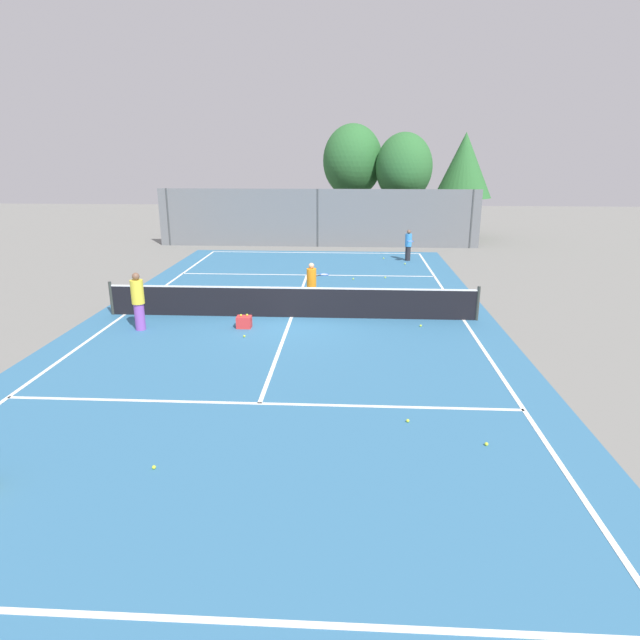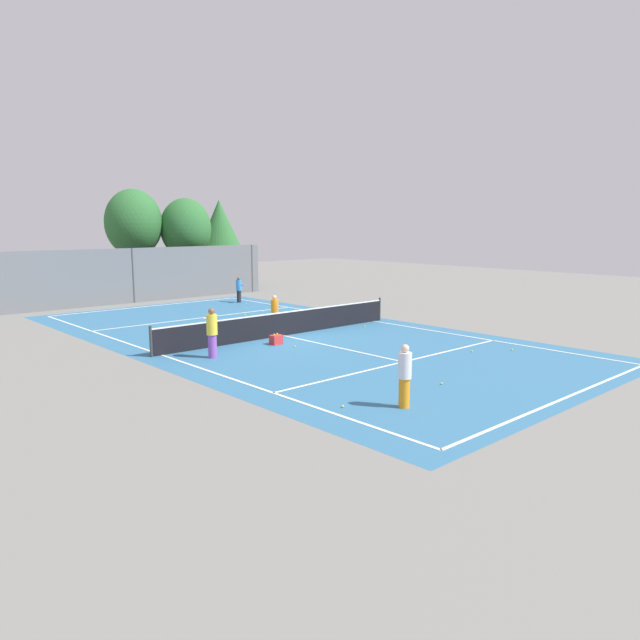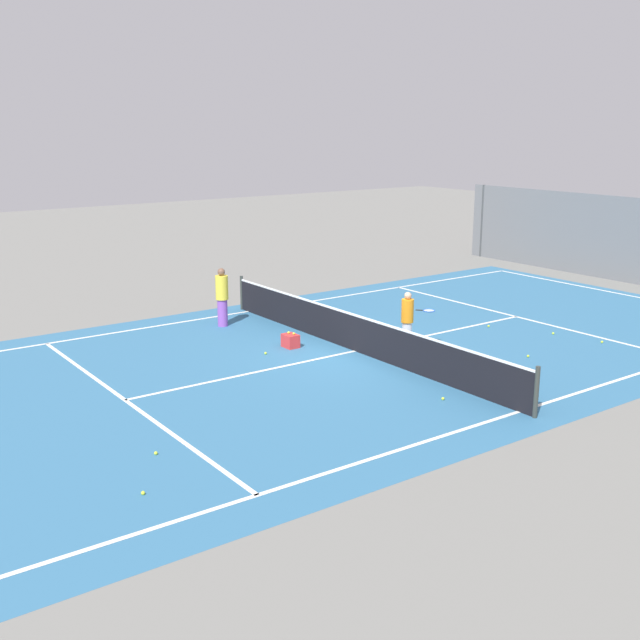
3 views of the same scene
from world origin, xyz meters
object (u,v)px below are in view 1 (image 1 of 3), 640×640
object	(u,v)px
tennis_ball_6	(408,421)
tennis_ball_7	(418,305)
player_0	(312,284)
player_1	(408,245)
tennis_ball_3	(313,283)
tennis_ball_4	(384,258)
tennis_ball_9	(421,326)
tennis_ball_11	(405,264)
ball_crate	(244,322)
tennis_ball_2	(353,279)
player_2	(138,301)
tennis_ball_5	(154,467)
tennis_ball_12	(244,336)
tennis_ball_8	(381,293)
tennis_ball_1	(486,444)
tennis_ball_0	(385,277)

from	to	relation	value
tennis_ball_6	tennis_ball_7	size ratio (longest dim) A/B	1.00
player_0	player_1	size ratio (longest dim) A/B	1.01
player_0	tennis_ball_3	distance (m)	3.52
tennis_ball_4	tennis_ball_9	world-z (taller)	same
tennis_ball_9	tennis_ball_11	size ratio (longest dim) A/B	1.00
ball_crate	tennis_ball_6	xyz separation A→B (m)	(4.37, -5.88, -0.15)
tennis_ball_9	tennis_ball_6	bearing A→B (deg)	-99.02
tennis_ball_2	tennis_ball_3	distance (m)	1.86
player_2	tennis_ball_5	xyz separation A→B (m)	(3.02, -7.43, -0.86)
tennis_ball_7	tennis_ball_12	distance (m)	6.58
tennis_ball_8	player_0	bearing A→B (deg)	-141.92
player_0	tennis_ball_1	world-z (taller)	player_0
player_1	tennis_ball_9	xyz separation A→B (m)	(-0.65, -10.81, -0.75)
player_1	tennis_ball_8	size ratio (longest dim) A/B	22.90
tennis_ball_5	tennis_ball_9	size ratio (longest dim) A/B	1.00
player_2	tennis_ball_12	distance (m)	3.39
tennis_ball_4	tennis_ball_11	bearing A→B (deg)	-55.35
tennis_ball_0	tennis_ball_3	distance (m)	3.24
tennis_ball_0	tennis_ball_3	bearing A→B (deg)	-157.95
player_1	tennis_ball_12	bearing A→B (deg)	-115.75
tennis_ball_11	ball_crate	bearing A→B (deg)	-119.53
player_2	tennis_ball_0	distance (m)	10.82
tennis_ball_8	tennis_ball_11	bearing A→B (deg)	76.12
tennis_ball_9	tennis_ball_0	bearing A→B (deg)	95.82
tennis_ball_5	tennis_ball_11	world-z (taller)	same
tennis_ball_2	tennis_ball_6	distance (m)	12.72
tennis_ball_12	tennis_ball_4	bearing A→B (deg)	69.47
tennis_ball_3	player_0	bearing A→B (deg)	-86.43
tennis_ball_3	tennis_ball_8	xyz separation A→B (m)	(2.69, -1.49, 0.00)
player_2	tennis_ball_4	world-z (taller)	player_2
tennis_ball_2	tennis_ball_9	size ratio (longest dim) A/B	1.00
tennis_ball_3	tennis_ball_4	bearing A→B (deg)	60.71
player_0	tennis_ball_7	bearing A→B (deg)	5.37
player_0	player_2	distance (m)	5.73
tennis_ball_3	tennis_ball_12	xyz separation A→B (m)	(-1.50, -6.83, 0.00)
player_2	tennis_ball_11	xyz separation A→B (m)	(8.86, 10.59, -0.86)
tennis_ball_4	tennis_ball_7	bearing A→B (deg)	-85.25
tennis_ball_1	tennis_ball_6	distance (m)	1.57
tennis_ball_7	tennis_ball_9	size ratio (longest dim) A/B	1.00
tennis_ball_8	player_2	bearing A→B (deg)	-147.12
tennis_ball_6	tennis_ball_7	distance (m)	8.81
tennis_ball_4	tennis_ball_6	world-z (taller)	same
player_0	tennis_ball_7	distance (m)	3.78
player_1	tennis_ball_7	size ratio (longest dim) A/B	22.90
tennis_ball_2	tennis_ball_6	xyz separation A→B (m)	(1.05, -12.68, 0.00)
tennis_ball_1	tennis_ball_9	size ratio (longest dim) A/B	1.00
player_0	tennis_ball_12	xyz separation A→B (m)	(-1.72, -3.40, -0.76)
tennis_ball_9	tennis_ball_8	bearing A→B (deg)	103.92
player_1	tennis_ball_0	xyz separation A→B (m)	(-1.33, -4.07, -0.75)
player_0	tennis_ball_12	distance (m)	3.88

